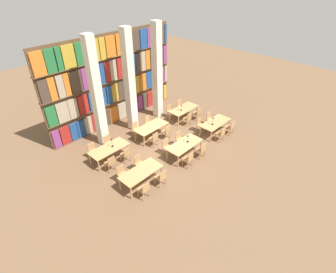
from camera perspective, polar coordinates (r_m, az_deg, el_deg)
The scene contains 39 objects.
ground_plane at distance 14.90m, azimuth -0.36°, elevation -1.95°, with size 40.00×40.00×0.00m, color brown.
bookshelf_bank at distance 16.53m, azimuth -11.57°, elevation 11.80°, with size 9.16×0.35×5.50m.
pillar_left at distance 14.18m, azimuth -15.31°, elevation 8.84°, with size 0.48×0.48×6.00m.
pillar_center at distance 15.33m, azimuth -8.37°, elevation 11.57°, with size 0.48×0.48×6.00m.
pillar_right at distance 16.70m, azimuth -2.37°, elevation 13.76°, with size 0.48×0.48×6.00m.
reading_table_0 at distance 12.14m, azimuth -5.91°, elevation -7.84°, with size 2.05×0.93×0.74m.
chair_0 at distance 11.61m, azimuth -5.22°, elevation -11.37°, with size 0.42×0.40×0.89m.
chair_1 at distance 12.49m, azimuth -9.89°, elevation -7.93°, with size 0.42×0.40×0.89m.
chair_2 at distance 12.12m, azimuth -1.51°, elevation -8.84°, with size 0.42×0.40×0.89m.
chair_3 at distance 12.97m, azimuth -6.26°, elevation -5.75°, with size 0.42×0.40×0.89m.
reading_table_1 at distance 13.80m, azimuth 3.62°, elevation -1.90°, with size 2.05×0.93×0.74m.
chair_4 at distance 13.19m, azimuth 4.51°, elevation -4.84°, with size 0.42×0.40×0.89m.
chair_5 at distance 13.96m, azimuth -0.23°, elevation -2.25°, with size 0.42×0.40×0.89m.
chair_6 at distance 13.86m, azimuth 7.23°, elevation -2.87°, with size 0.42×0.40×0.89m.
chair_7 at distance 14.60m, azimuth 2.56°, elevation -0.51°, with size 0.42×0.40×0.89m.
desk_lamp_0 at distance 13.78m, azimuth 4.35°, elevation -0.17°, with size 0.14×0.14×0.43m.
reading_table_2 at distance 15.92m, azimuth 10.27°, elevation 2.85°, with size 2.05×0.93×0.74m.
chair_8 at distance 15.33m, azimuth 11.48°, elevation 0.62°, with size 0.42×0.40×0.89m.
chair_9 at distance 16.01m, azimuth 7.04°, elevation 2.62°, with size 0.42×0.40×0.89m.
chair_10 at distance 16.08m, azimuth 13.42°, elevation 2.02°, with size 0.42×0.40×0.89m.
chair_11 at distance 16.72m, azimuth 9.10°, elevation 3.88°, with size 0.42×0.40×0.89m.
desk_lamp_1 at distance 15.46m, azimuth 9.76°, elevation 3.63°, with size 0.14×0.14×0.48m.
reading_table_3 at distance 13.82m, azimuth -12.69°, elevation -2.73°, with size 2.05×0.93×0.74m.
chair_12 at distance 13.21m, azimuth -12.44°, elevation -5.61°, with size 0.42×0.40×0.89m.
chair_13 at distance 14.25m, azimuth -16.00°, elevation -2.92°, with size 0.42×0.40×0.89m.
chair_14 at distance 13.63m, azimuth -9.16°, elevation -3.76°, with size 0.42×0.40×0.89m.
chair_15 at distance 14.65m, azimuth -12.84°, elevation -1.29°, with size 0.42×0.40×0.89m.
desk_lamp_2 at distance 13.68m, azimuth -12.14°, elevation -1.01°, with size 0.14×0.14×0.49m.
reading_table_4 at distance 15.30m, azimuth -3.65°, elevation 1.99°, with size 2.05×0.93×0.74m.
chair_16 at distance 14.63m, azimuth -3.09°, elevation -0.44°, with size 0.42×0.40×0.89m.
chair_17 at distance 15.58m, azimuth -6.94°, elevation 1.67°, with size 0.42×0.40×0.89m.
chair_18 at distance 15.23m, azimuth -0.33°, elevation 1.14°, with size 0.42×0.40×0.89m.
chair_19 at distance 16.15m, azimuth -4.20°, elevation 3.08°, with size 0.42×0.40×0.89m.
reading_table_5 at distance 17.23m, azimuth 3.43°, elevation 5.88°, with size 2.05×0.93×0.74m.
chair_20 at distance 16.58m, azimuth 4.31°, elevation 3.95°, with size 0.42×0.40×0.89m.
chair_21 at distance 17.42m, azimuth 0.50°, elevation 5.62°, with size 0.42×0.40×0.89m.
chair_22 at distance 17.28m, azimuth 6.45°, elevation 5.15°, with size 0.42×0.40×0.89m.
chair_23 at distance 18.10m, azimuth 2.69°, elevation 6.72°, with size 0.42×0.40×0.89m.
desk_lamp_3 at distance 16.84m, azimuth 2.91°, elevation 6.55°, with size 0.14×0.14×0.41m.
Camera 1 is at (-8.79, -8.34, 8.68)m, focal length 28.00 mm.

